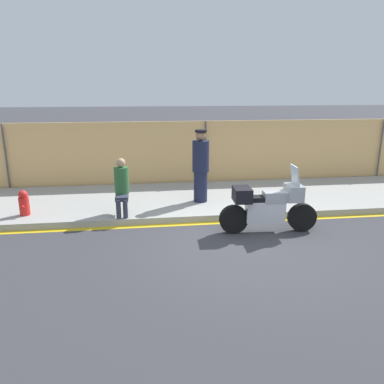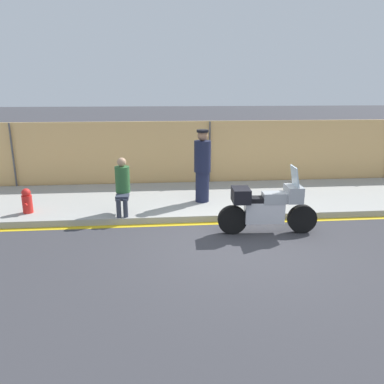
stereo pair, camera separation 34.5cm
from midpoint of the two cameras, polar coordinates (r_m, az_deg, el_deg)
name	(u,v)px [view 1 (the left image)]	position (r m, az deg, el deg)	size (l,w,h in m)	color
ground_plane	(243,244)	(7.66, 6.55, -7.88)	(120.00, 120.00, 0.00)	#38383D
sidewalk	(215,198)	(10.40, 2.55, -0.97)	(43.98, 3.30, 0.16)	#9E9E99
curb_paint_stripe	(229,222)	(8.81, 4.55, -4.62)	(43.98, 0.18, 0.01)	gold
storefront_fence	(205,154)	(11.86, 1.12, 5.82)	(41.78, 0.17, 2.06)	#E5B26B
motorcycle	(268,206)	(8.16, 10.29, -2.10)	(2.14, 0.57, 1.47)	black
officer_standing	(201,166)	(9.64, 0.30, 4.04)	(0.43, 0.43, 1.87)	#191E38
person_seated_on_curb	(122,183)	(8.92, -11.78, 1.29)	(0.34, 0.66, 1.32)	#2D3342
fire_hydrant	(24,203)	(9.64, -25.18, -1.53)	(0.23, 0.29, 0.60)	red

